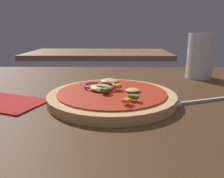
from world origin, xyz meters
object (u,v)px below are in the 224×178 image
Objects in this scene: beer_glass at (200,59)px; fork at (191,102)px; pizza at (111,96)px; napkin at (5,102)px.

fork is at bearing -112.29° from beer_glass.
beer_glass reaches higher than fork.
beer_glass is (0.26, 0.23, 0.05)m from pizza.
pizza is 0.35m from beer_glass.
pizza is 0.16m from fork.
pizza is 0.21m from napkin.
napkin is (-0.46, -0.25, -0.05)m from beer_glass.
pizza reaches higher than napkin.
fork reaches higher than napkin.
fork is at bearing 0.72° from napkin.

